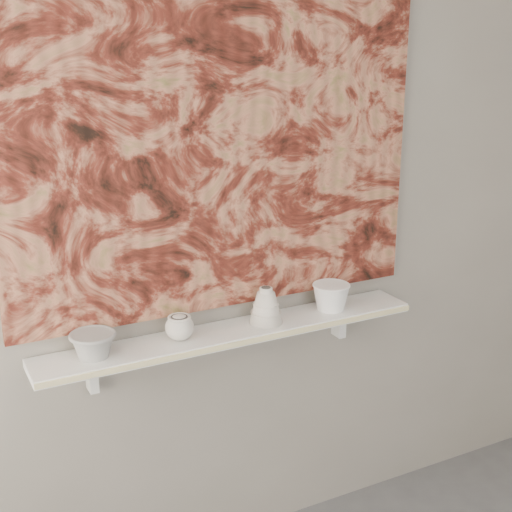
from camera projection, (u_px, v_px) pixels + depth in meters
wall_back at (220, 206)px, 2.45m from camera, size 3.60×0.00×3.60m
shelf at (233, 333)px, 2.50m from camera, size 1.40×0.18×0.03m
shelf_stripe at (245, 342)px, 2.42m from camera, size 1.40×0.01×0.02m
bracket_left at (92, 374)px, 2.36m from camera, size 0.03×0.06×0.12m
bracket_right at (339, 322)px, 2.79m from camera, size 0.03×0.06×0.12m
painting at (221, 152)px, 2.38m from camera, size 1.50×0.02×1.10m
house_motif at (333, 226)px, 2.66m from camera, size 0.09×0.00×0.08m
bowl_grey at (93, 344)px, 2.26m from camera, size 0.18×0.18×0.09m
cup_cream at (180, 327)px, 2.39m from camera, size 0.11×0.11×0.09m
bell_vessel at (266, 305)px, 2.53m from camera, size 0.14×0.14×0.13m
bowl_white at (331, 296)px, 2.66m from camera, size 0.19×0.19×0.10m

